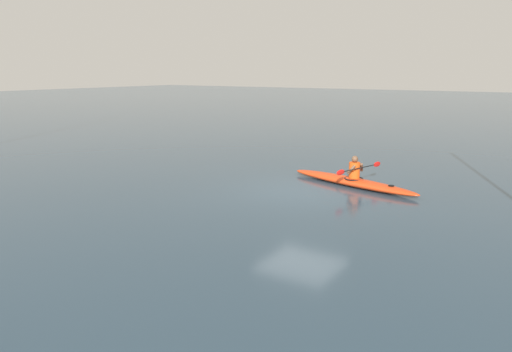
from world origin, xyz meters
TOP-DOWN VIEW (x-y plane):
  - ground_plane at (0.00, 0.00)m, footprint 160.00×160.00m
  - kayak at (-1.02, -1.50)m, footprint 4.93×1.92m
  - kayaker at (-1.12, -1.47)m, footprint 0.69×2.29m

SIDE VIEW (x-z plane):
  - ground_plane at x=0.00m, z-range 0.00..0.00m
  - kayak at x=-1.02m, z-range 0.00..0.28m
  - kayaker at x=-1.12m, z-range 0.22..0.96m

